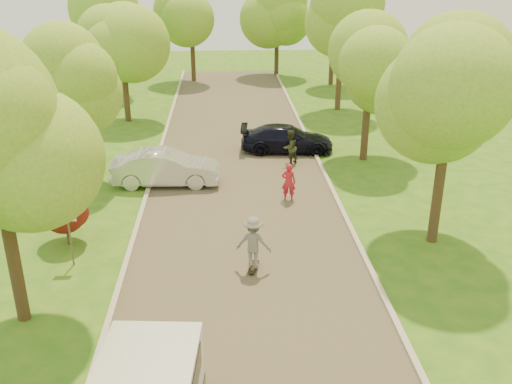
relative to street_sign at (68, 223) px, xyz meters
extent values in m
plane|color=#2B6818|center=(5.80, -4.00, -1.56)|extent=(100.00, 100.00, 0.00)
cube|color=#4C4438|center=(5.80, 4.00, -1.56)|extent=(8.00, 60.00, 0.01)
cube|color=#B2AD9E|center=(1.75, 4.00, -1.50)|extent=(0.18, 60.00, 0.12)
cube|color=#B2AD9E|center=(9.85, 4.00, -1.50)|extent=(0.18, 60.00, 0.12)
cylinder|color=#59595E|center=(0.00, 0.00, -0.56)|extent=(0.06, 0.06, 2.00)
cube|color=white|center=(0.00, 0.00, 0.34)|extent=(0.55, 0.04, 0.55)
cylinder|color=#382619|center=(-0.50, 1.50, -1.21)|extent=(0.12, 0.12, 0.70)
sphere|color=#590F0F|center=(-0.50, 1.50, -0.46)|extent=(1.70, 1.70, 1.70)
cylinder|color=#382619|center=(-0.70, -3.00, 0.24)|extent=(0.36, 0.36, 3.60)
sphere|color=#5F9C2A|center=(-0.01, -3.00, 4.11)|extent=(3.45, 3.45, 3.45)
cylinder|color=#382619|center=(-1.20, 8.00, 0.01)|extent=(0.36, 0.36, 3.15)
sphere|color=#5F9C2A|center=(-1.20, 8.00, 2.85)|extent=(4.20, 4.20, 4.20)
sphere|color=#5F9C2A|center=(-0.57, 8.00, 3.48)|extent=(3.15, 3.15, 3.15)
cylinder|color=#382619|center=(-0.80, 18.00, 0.35)|extent=(0.36, 0.36, 3.83)
sphere|color=#5F9C2A|center=(-0.80, 18.00, 3.70)|extent=(4.80, 4.80, 4.80)
sphere|color=#5F9C2A|center=(-0.08, 18.00, 4.42)|extent=(3.60, 3.60, 3.60)
cylinder|color=#382619|center=(12.60, 1.00, 0.35)|extent=(0.36, 0.36, 3.83)
sphere|color=#5F9C2A|center=(12.60, 1.00, 3.76)|extent=(5.00, 5.00, 5.00)
sphere|color=#5F9C2A|center=(13.35, 1.00, 4.51)|extent=(3.75, 3.75, 3.75)
cylinder|color=#382619|center=(12.20, 10.00, 0.12)|extent=(0.36, 0.36, 3.38)
sphere|color=#5F9C2A|center=(12.20, 10.00, 3.13)|extent=(4.40, 4.40, 4.40)
sphere|color=#5F9C2A|center=(12.86, 10.00, 3.79)|extent=(3.30, 3.30, 3.30)
cylinder|color=#382619|center=(12.80, 20.00, 0.46)|extent=(0.36, 0.36, 4.05)
sphere|color=#5F9C2A|center=(12.80, 20.00, 4.05)|extent=(5.20, 5.20, 5.20)
sphere|color=#5F9C2A|center=(13.58, 20.00, 4.83)|extent=(3.90, 3.90, 3.90)
cylinder|color=#382619|center=(-3.20, 26.00, 0.24)|extent=(0.36, 0.36, 3.60)
sphere|color=#5F9C2A|center=(-3.20, 26.00, 3.54)|extent=(5.00, 5.00, 5.00)
sphere|color=#5F9C2A|center=(-2.45, 26.00, 4.29)|extent=(3.75, 3.75, 3.75)
cylinder|color=#382619|center=(13.80, 28.00, 0.35)|extent=(0.36, 0.36, 3.83)
sphere|color=#5F9C2A|center=(13.80, 28.00, 3.76)|extent=(5.00, 5.00, 5.00)
sphere|color=#5F9C2A|center=(14.55, 28.00, 4.51)|extent=(3.75, 3.75, 3.75)
cylinder|color=#382619|center=(2.80, 30.00, 0.12)|extent=(0.36, 0.36, 3.38)
sphere|color=#5F9C2A|center=(2.80, 30.00, 3.25)|extent=(4.80, 4.80, 4.80)
sphere|color=#5F9C2A|center=(3.52, 30.00, 3.97)|extent=(3.60, 3.60, 3.60)
cylinder|color=#382619|center=(9.80, 32.00, 0.24)|extent=(0.36, 0.36, 3.60)
sphere|color=#5F9C2A|center=(9.80, 32.00, 3.54)|extent=(5.00, 5.00, 5.00)
sphere|color=#5F9C2A|center=(10.55, 32.00, 4.29)|extent=(3.75, 3.75, 3.75)
imported|color=silver|center=(2.50, 7.13, -0.77)|extent=(4.85, 1.83, 1.58)
imported|color=black|center=(8.44, 11.46, -0.86)|extent=(4.96, 2.35, 1.40)
cube|color=black|center=(6.01, -0.66, -1.46)|extent=(0.46, 0.95, 0.02)
cylinder|color=#BFCC4C|center=(6.16, -0.37, -1.52)|extent=(0.05, 0.08, 0.07)
cylinder|color=#BFCC4C|center=(6.00, -0.33, -1.52)|extent=(0.05, 0.08, 0.07)
cylinder|color=#BFCC4C|center=(6.01, -1.00, -1.52)|extent=(0.05, 0.08, 0.07)
cylinder|color=#BFCC4C|center=(5.85, -0.96, -1.52)|extent=(0.05, 0.08, 0.07)
imported|color=slate|center=(6.01, -0.66, -0.55)|extent=(1.27, 0.91, 1.78)
imported|color=#B61B2D|center=(7.80, 5.01, -0.74)|extent=(0.67, 0.52, 1.64)
imported|color=#2B311D|center=(8.37, 9.49, -0.69)|extent=(1.07, 1.06, 1.74)
camera|label=1|loc=(5.11, -17.04, 8.07)|focal=40.00mm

